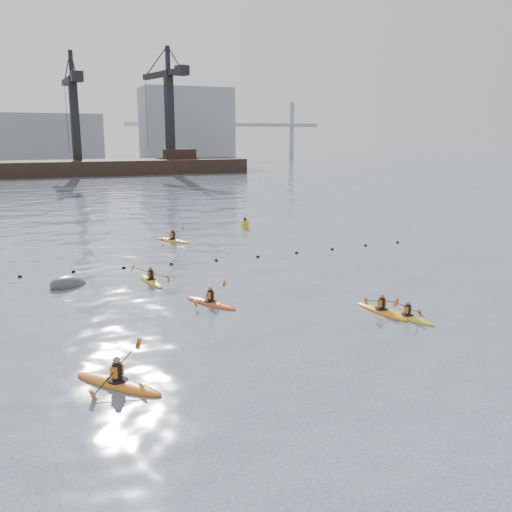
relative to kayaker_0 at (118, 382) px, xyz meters
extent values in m
plane|color=#353F4D|center=(7.90, -6.10, -0.11)|extent=(400.00, 400.00, 0.00)
sphere|color=black|center=(-3.10, 16.65, -0.08)|extent=(0.24, 0.24, 0.24)
sphere|color=black|center=(-0.10, 16.61, -0.08)|extent=(0.24, 0.24, 0.24)
sphere|color=black|center=(2.90, 16.48, -0.08)|extent=(0.24, 0.24, 0.24)
sphere|color=black|center=(5.90, 16.31, -0.08)|extent=(0.24, 0.24, 0.24)
sphere|color=black|center=(8.90, 16.18, -0.08)|extent=(0.24, 0.24, 0.24)
sphere|color=black|center=(11.90, 16.15, -0.08)|extent=(0.24, 0.24, 0.24)
sphere|color=black|center=(14.90, 16.24, -0.08)|extent=(0.24, 0.24, 0.24)
sphere|color=black|center=(17.90, 16.40, -0.08)|extent=(0.24, 0.24, 0.24)
sphere|color=black|center=(20.90, 16.56, -0.08)|extent=(0.24, 0.24, 0.24)
sphere|color=black|center=(23.90, 16.65, -0.08)|extent=(0.24, 0.24, 0.24)
cube|color=black|center=(7.90, 103.90, 0.74)|extent=(72.00, 12.00, 4.50)
cube|color=black|center=(29.90, 103.90, 4.09)|extent=(7.00, 3.00, 2.20)
cube|color=black|center=(7.90, 103.90, 11.49)|extent=(1.73, 1.73, 17.00)
cube|color=black|center=(7.71, 106.14, 19.39)|extent=(2.50, 15.05, 1.20)
cube|color=black|center=(8.36, 98.67, 19.39)|extent=(2.42, 2.78, 2.00)
cube|color=black|center=(7.90, 103.90, 22.49)|extent=(0.87, 0.87, 5.00)
cube|color=black|center=(27.90, 103.90, 12.49)|extent=(1.96, 1.96, 19.00)
cube|color=black|center=(27.24, 106.36, 21.39)|extent=(5.56, 16.73, 1.20)
cube|color=black|center=(29.44, 98.15, 21.39)|extent=(2.80, 3.08, 2.00)
cube|color=black|center=(27.90, 103.90, 24.49)|extent=(0.98, 0.98, 5.00)
cube|color=gray|center=(2.90, 143.90, 6.89)|extent=(30.00, 14.00, 14.00)
cube|color=gray|center=(42.90, 143.90, 10.89)|extent=(26.00, 14.00, 22.00)
cube|color=gray|center=(62.90, 163.90, 11.89)|extent=(70.00, 2.00, 1.20)
cylinder|color=gray|center=(37.90, 163.90, 9.89)|extent=(1.60, 1.60, 20.00)
cylinder|color=gray|center=(87.90, 163.90, 9.89)|extent=(1.60, 1.60, 20.00)
ellipsoid|color=orange|center=(0.00, 0.00, -0.06)|extent=(2.85, 3.21, 0.36)
cylinder|color=black|center=(0.00, 0.00, 0.08)|extent=(0.95, 0.95, 0.07)
cylinder|color=black|center=(0.00, 0.00, 0.39)|extent=(0.34, 0.34, 0.58)
cube|color=#D2610B|center=(0.00, 0.00, 0.42)|extent=(0.47, 0.45, 0.38)
sphere|color=#8C6651|center=(0.00, 0.00, 0.79)|extent=(0.24, 0.24, 0.24)
cylinder|color=black|center=(0.00, 0.00, 0.51)|extent=(1.78, 1.50, 1.01)
cube|color=#D85914|center=(-0.88, -0.73, 0.06)|extent=(0.26, 0.25, 0.37)
cube|color=#D85914|center=(0.88, 0.73, 0.96)|extent=(0.26, 0.25, 0.37)
ellipsoid|color=gold|center=(13.24, 1.84, -0.07)|extent=(1.26, 2.92, 0.29)
cylinder|color=black|center=(13.24, 1.84, 0.04)|extent=(0.65, 0.65, 0.05)
cylinder|color=black|center=(13.24, 1.84, 0.29)|extent=(0.27, 0.27, 0.47)
cube|color=#D2610B|center=(13.24, 1.84, 0.31)|extent=(0.36, 0.27, 0.30)
sphere|color=#8C6651|center=(13.24, 1.84, 0.61)|extent=(0.19, 0.19, 0.19)
cylinder|color=black|center=(13.24, 1.84, 0.38)|extent=(1.75, 0.47, 0.87)
cube|color=#D85914|center=(12.36, 1.62, 0.77)|extent=(0.20, 0.16, 0.29)
cube|color=#D85914|center=(14.13, 2.07, -0.01)|extent=(0.20, 0.16, 0.29)
ellipsoid|color=#DC4A14|center=(5.62, 7.31, -0.07)|extent=(2.12, 3.15, 0.32)
cylinder|color=black|center=(5.62, 7.31, 0.06)|extent=(0.82, 0.82, 0.06)
cylinder|color=black|center=(5.62, 7.31, 0.35)|extent=(0.30, 0.30, 0.53)
cube|color=#D2610B|center=(5.62, 7.31, 0.37)|extent=(0.43, 0.37, 0.34)
sphere|color=#8C6651|center=(5.62, 7.31, 0.70)|extent=(0.21, 0.21, 0.21)
cylinder|color=black|center=(5.62, 7.31, 0.45)|extent=(1.92, 1.06, 0.61)
cube|color=#D85914|center=(4.72, 6.82, 0.18)|extent=(0.19, 0.19, 0.35)
cube|color=#D85914|center=(6.53, 7.80, 0.71)|extent=(0.19, 0.19, 0.35)
ellipsoid|color=gold|center=(3.80, 12.57, -0.07)|extent=(1.06, 3.28, 0.32)
cylinder|color=black|center=(3.80, 12.57, 0.06)|extent=(0.68, 0.68, 0.06)
cylinder|color=black|center=(3.80, 12.57, 0.34)|extent=(0.30, 0.30, 0.52)
cube|color=#D2610B|center=(3.80, 12.57, 0.36)|extent=(0.39, 0.27, 0.34)
sphere|color=#8C6651|center=(3.80, 12.57, 0.70)|extent=(0.21, 0.21, 0.21)
cylinder|color=black|center=(3.80, 12.57, 0.44)|extent=(2.04, 0.31, 0.91)
cube|color=#D85914|center=(2.78, 12.43, 0.85)|extent=(0.20, 0.16, 0.33)
cube|color=#D85914|center=(4.81, 12.71, 0.04)|extent=(0.20, 0.16, 0.33)
ellipsoid|color=orange|center=(12.64, 2.97, -0.07)|extent=(1.14, 3.26, 0.32)
cylinder|color=black|center=(12.64, 2.97, 0.06)|extent=(0.69, 0.69, 0.06)
cylinder|color=black|center=(12.64, 2.97, 0.34)|extent=(0.30, 0.30, 0.52)
cube|color=#D2610B|center=(12.64, 2.97, 0.36)|extent=(0.39, 0.27, 0.34)
sphere|color=#8C6651|center=(12.64, 2.97, 0.69)|extent=(0.21, 0.21, 0.21)
cylinder|color=black|center=(12.64, 2.97, 0.44)|extent=(2.14, 0.38, 0.46)
cube|color=#D85914|center=(13.64, 3.14, 0.24)|extent=(0.14, 0.16, 0.34)
cube|color=#D85914|center=(11.63, 2.81, 0.64)|extent=(0.14, 0.16, 0.34)
ellipsoid|color=gold|center=(7.97, 24.02, -0.06)|extent=(2.47, 3.48, 0.36)
cylinder|color=black|center=(7.97, 24.02, 0.08)|extent=(0.93, 0.93, 0.07)
cylinder|color=black|center=(7.97, 24.02, 0.40)|extent=(0.34, 0.34, 0.59)
cube|color=#D2610B|center=(7.97, 24.02, 0.42)|extent=(0.48, 0.42, 0.38)
sphere|color=#8C6651|center=(7.97, 24.02, 0.79)|extent=(0.24, 0.24, 0.24)
cylinder|color=black|center=(7.97, 24.02, 0.51)|extent=(2.09, 1.27, 0.70)
cube|color=#D85914|center=(6.98, 23.43, 0.20)|extent=(0.22, 0.22, 0.39)
cube|color=#D85914|center=(8.96, 24.61, 0.82)|extent=(0.22, 0.22, 0.39)
ellipsoid|color=#404346|center=(-0.58, 13.56, -0.11)|extent=(2.79, 2.44, 1.58)
cylinder|color=gold|center=(15.50, 27.59, 0.18)|extent=(0.67, 0.67, 0.86)
cone|color=black|center=(15.50, 27.59, 0.80)|extent=(0.42, 0.42, 0.34)
camera|label=1|loc=(-2.20, -17.12, 7.99)|focal=38.00mm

